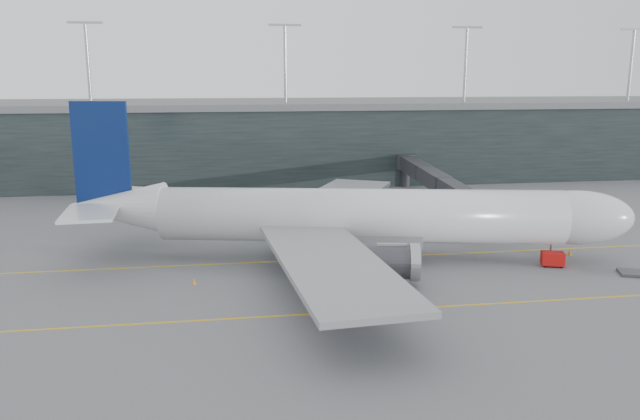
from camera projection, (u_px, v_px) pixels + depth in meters
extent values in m
plane|color=#555559|center=(285.00, 251.00, 72.72)|extent=(320.00, 320.00, 0.00)
cube|color=gold|center=(289.00, 261.00, 68.85)|extent=(160.00, 0.25, 0.02)
cube|color=gold|center=(308.00, 314.00, 53.39)|extent=(160.00, 0.25, 0.02)
cube|color=gold|center=(305.00, 213.00, 92.79)|extent=(0.25, 60.00, 0.02)
cube|color=black|center=(257.00, 141.00, 127.31)|extent=(240.00, 35.00, 14.00)
cube|color=#5C6062|center=(256.00, 104.00, 125.72)|extent=(240.00, 36.00, 1.20)
cylinder|color=#9E9EA3|center=(88.00, 65.00, 110.05)|extent=(0.60, 0.60, 14.00)
cylinder|color=#9E9EA3|center=(285.00, 65.00, 115.25)|extent=(0.60, 0.60, 14.00)
cylinder|color=#9E9EA3|center=(465.00, 66.00, 120.45)|extent=(0.60, 0.60, 14.00)
cylinder|color=#9E9EA3|center=(631.00, 66.00, 125.65)|extent=(0.60, 0.60, 14.00)
cylinder|color=silver|center=(360.00, 215.00, 68.44)|extent=(44.01, 14.38, 5.89)
ellipsoid|color=silver|center=(576.00, 217.00, 67.40)|extent=(13.29, 8.21, 5.89)
cone|color=silver|center=(118.00, 207.00, 69.51)|extent=(11.36, 7.60, 5.65)
cube|color=gray|center=(352.00, 235.00, 68.96)|extent=(15.84, 7.65, 1.90)
cube|color=black|center=(611.00, 209.00, 67.04)|extent=(2.61, 3.21, 0.76)
cube|color=gray|center=(331.00, 262.00, 54.38)|extent=(10.75, 28.15, 0.52)
cylinder|color=#35353A|center=(381.00, 262.00, 60.08)|extent=(7.17, 4.57, 3.33)
cube|color=gray|center=(337.00, 198.00, 83.15)|extent=(20.25, 28.40, 0.52)
cylinder|color=#35353A|center=(374.00, 220.00, 77.71)|extent=(7.17, 4.57, 3.33)
cube|color=#091B4F|center=(101.00, 154.00, 68.32)|extent=(6.15, 1.68, 11.40)
cube|color=silver|center=(90.00, 213.00, 64.35)|extent=(5.76, 8.87, 0.33)
cube|color=silver|center=(125.00, 194.00, 74.56)|extent=(8.48, 9.98, 0.33)
cylinder|color=black|center=(550.00, 257.00, 68.45)|extent=(1.10, 0.58, 1.05)
cylinder|color=#9E9EA3|center=(551.00, 251.00, 68.30)|extent=(0.29, 0.29, 2.47)
cylinder|color=black|center=(324.00, 266.00, 65.08)|extent=(1.30, 0.71, 1.24)
cylinder|color=black|center=(327.00, 243.00, 73.99)|extent=(1.30, 0.71, 1.24)
cube|color=#26272B|center=(475.00, 204.00, 76.57)|extent=(3.18, 3.52, 2.58)
cube|color=#26272B|center=(456.00, 193.00, 84.02)|extent=(3.15, 12.12, 2.30)
cube|color=#26272B|center=(433.00, 179.00, 95.71)|extent=(3.38, 12.14, 2.40)
cube|color=#26272B|center=(415.00, 168.00, 107.39)|extent=(3.61, 12.15, 2.49)
cylinder|color=#9E9EA3|center=(454.00, 213.00, 85.25)|extent=(0.46, 0.46, 3.50)
cube|color=#35353A|center=(453.00, 223.00, 85.55)|extent=(1.94, 1.51, 0.65)
cylinder|color=#26272B|center=(391.00, 162.00, 114.40)|extent=(3.69, 3.69, 2.77)
cylinder|color=#26272B|center=(391.00, 178.00, 115.02)|extent=(1.66, 1.66, 3.32)
cube|color=red|center=(553.00, 258.00, 66.75)|extent=(2.65, 2.10, 1.37)
cylinder|color=black|center=(545.00, 266.00, 66.51)|extent=(0.45, 0.28, 0.42)
cylinder|color=black|center=(561.00, 266.00, 66.26)|extent=(0.45, 0.28, 0.42)
cylinder|color=black|center=(543.00, 263.00, 67.52)|extent=(0.45, 0.28, 0.42)
cylinder|color=black|center=(559.00, 263.00, 67.27)|extent=(0.45, 0.28, 0.42)
cube|color=#37383C|center=(634.00, 273.00, 64.07)|extent=(3.58, 3.22, 0.30)
cube|color=#35353A|center=(239.00, 231.00, 81.50)|extent=(1.99, 1.71, 0.18)
cube|color=#B5B9C2|center=(239.00, 226.00, 81.33)|extent=(1.63, 1.56, 1.32)
cube|color=navy|center=(239.00, 220.00, 81.19)|extent=(1.68, 1.61, 0.07)
cube|color=#35353A|center=(254.00, 229.00, 82.80)|extent=(2.19, 1.90, 0.19)
cube|color=#A2A5AD|center=(254.00, 223.00, 82.62)|extent=(1.80, 1.72, 1.43)
cube|color=navy|center=(254.00, 217.00, 82.46)|extent=(1.85, 1.78, 0.08)
cube|color=#35353A|center=(269.00, 227.00, 83.66)|extent=(2.03, 1.75, 0.18)
cube|color=#B3B7BF|center=(269.00, 222.00, 83.49)|extent=(1.66, 1.59, 1.33)
cube|color=navy|center=(269.00, 217.00, 83.35)|extent=(1.71, 1.64, 0.07)
cone|color=orange|center=(570.00, 252.00, 70.98)|extent=(0.48, 0.48, 0.76)
cone|color=#E84D0C|center=(406.00, 301.00, 55.65)|extent=(0.43, 0.43, 0.69)
cone|color=orange|center=(335.00, 223.00, 84.87)|extent=(0.47, 0.47, 0.75)
cone|color=orange|center=(194.00, 281.00, 61.11)|extent=(0.40, 0.40, 0.63)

